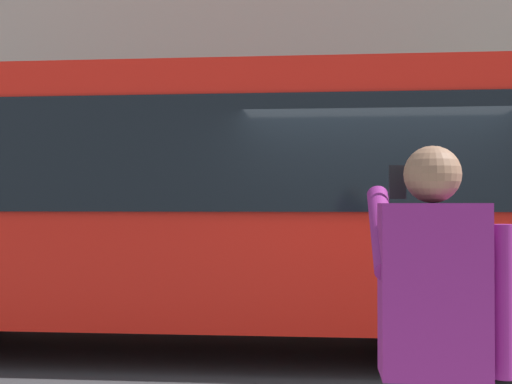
% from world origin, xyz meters
% --- Properties ---
extents(ground_plane, '(60.00, 60.00, 0.00)m').
position_xyz_m(ground_plane, '(0.00, 0.00, 0.00)').
color(ground_plane, '#2B2B2D').
extents(red_bus, '(9.05, 2.54, 3.08)m').
position_xyz_m(red_bus, '(2.24, -0.66, 1.68)').
color(red_bus, red).
rests_on(red_bus, ground_plane).
extents(pedestrian_photographer, '(0.53, 0.52, 1.70)m').
position_xyz_m(pedestrian_photographer, '(0.09, 4.29, 1.14)').
color(pedestrian_photographer, '#1E2347').
rests_on(pedestrian_photographer, sidewalk_curb).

